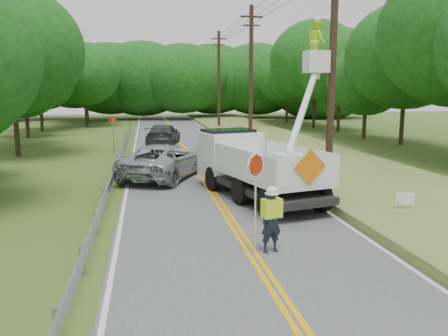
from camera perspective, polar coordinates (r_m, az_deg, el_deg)
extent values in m
plane|color=#395318|center=(10.55, 5.56, -13.60)|extent=(140.00, 140.00, 0.00)
cube|color=#4A4A4C|center=(23.85, -3.19, -0.31)|extent=(7.20, 96.00, 0.02)
cube|color=#F1AD00|center=(23.84, -3.42, -0.29)|extent=(0.12, 96.00, 0.00)
cube|color=#F1AD00|center=(23.86, -2.95, -0.27)|extent=(0.12, 96.00, 0.00)
cube|color=silver|center=(23.73, -11.49, -0.52)|extent=(0.12, 96.00, 0.00)
cube|color=silver|center=(24.46, 4.87, -0.05)|extent=(0.12, 96.00, 0.00)
cube|color=#94979B|center=(8.42, -19.83, -17.89)|extent=(0.12, 0.14, 0.70)
cube|color=#94979B|center=(11.13, -17.10, -10.79)|extent=(0.12, 0.14, 0.70)
cube|color=#94979B|center=(13.96, -15.52, -6.51)|extent=(0.12, 0.14, 0.70)
cube|color=#94979B|center=(16.85, -14.49, -3.68)|extent=(0.12, 0.14, 0.70)
cube|color=#94979B|center=(19.78, -13.77, -1.68)|extent=(0.12, 0.14, 0.70)
cube|color=#94979B|center=(22.72, -13.24, -0.20)|extent=(0.12, 0.14, 0.70)
cube|color=#94979B|center=(25.68, -12.83, 0.94)|extent=(0.12, 0.14, 0.70)
cube|color=#94979B|center=(28.64, -12.50, 1.85)|extent=(0.12, 0.14, 0.70)
cube|color=#94979B|center=(31.61, -12.24, 2.59)|extent=(0.12, 0.14, 0.70)
cube|color=#94979B|center=(34.59, -12.02, 3.19)|extent=(0.12, 0.14, 0.70)
cube|color=#94979B|center=(37.57, -11.83, 3.71)|extent=(0.12, 0.14, 0.70)
cube|color=#94979B|center=(40.55, -11.67, 4.14)|extent=(0.12, 0.14, 0.70)
cube|color=#94979B|center=(43.54, -11.54, 4.52)|extent=(0.12, 0.14, 0.70)
cube|color=#94979B|center=(46.53, -11.42, 4.85)|extent=(0.12, 0.14, 0.70)
cube|color=#94979B|center=(24.65, -12.74, 1.17)|extent=(0.05, 48.00, 0.34)
cylinder|color=black|center=(19.86, 13.19, 11.89)|extent=(0.30, 0.30, 10.00)
cylinder|color=black|center=(34.20, 3.33, 11.12)|extent=(0.30, 0.30, 10.00)
cube|color=black|center=(34.56, 3.40, 18.10)|extent=(1.60, 0.12, 0.12)
cube|color=black|center=(34.48, 3.39, 17.12)|extent=(1.20, 0.10, 0.10)
cylinder|color=black|center=(48.94, -0.64, 10.72)|extent=(0.30, 0.30, 10.00)
cube|color=black|center=(49.19, -0.65, 15.62)|extent=(1.60, 0.12, 0.12)
cube|color=black|center=(49.13, -0.65, 14.92)|extent=(1.20, 0.10, 0.10)
cylinder|color=black|center=(28.14, 5.06, 19.80)|extent=(0.03, 43.00, 0.03)
cylinder|color=black|center=(28.32, 6.52, 19.71)|extent=(0.03, 43.00, 0.03)
cylinder|color=black|center=(28.52, 7.95, 19.61)|extent=(0.03, 43.00, 0.03)
cube|color=#5A6F30|center=(25.59, 12.82, 0.46)|extent=(7.00, 96.00, 0.30)
cylinder|color=#332319|center=(31.31, -24.21, 4.68)|extent=(0.32, 0.32, 3.74)
ellipsoid|color=#12420F|center=(31.30, -24.81, 13.02)|extent=(8.72, 8.72, 7.67)
cylinder|color=#332319|center=(36.82, -24.18, 4.65)|extent=(0.32, 0.32, 2.89)
ellipsoid|color=#12420F|center=(36.72, -24.56, 10.13)|extent=(6.73, 6.73, 5.92)
cylinder|color=#332319|center=(43.38, -23.06, 5.10)|extent=(0.32, 0.32, 2.48)
ellipsoid|color=#12420F|center=(43.28, -23.33, 9.10)|extent=(5.78, 5.78, 5.09)
cylinder|color=#332319|center=(49.25, -21.56, 5.92)|extent=(0.32, 0.32, 2.93)
ellipsoid|color=#12420F|center=(49.18, -21.82, 10.08)|extent=(6.83, 6.83, 6.01)
cylinder|color=#332319|center=(53.69, -16.62, 6.68)|extent=(0.32, 0.32, 3.34)
ellipsoid|color=#12420F|center=(53.66, -16.83, 11.03)|extent=(7.79, 7.79, 6.85)
cylinder|color=#332319|center=(60.46, -16.49, 7.06)|extent=(0.32, 0.32, 3.50)
ellipsoid|color=#12420F|center=(60.44, -16.68, 11.12)|extent=(8.17, 8.17, 7.19)
cylinder|color=#332319|center=(37.10, 21.08, 5.58)|extent=(0.32, 0.32, 3.79)
ellipsoid|color=#12420F|center=(37.11, 21.53, 12.72)|extent=(8.83, 8.83, 7.77)
cylinder|color=#332319|center=(40.63, 16.90, 5.42)|extent=(0.32, 0.32, 2.79)
ellipsoid|color=#12420F|center=(40.54, 17.14, 10.23)|extent=(6.52, 6.52, 5.73)
cylinder|color=#332319|center=(46.91, 13.93, 6.57)|extent=(0.32, 0.32, 3.60)
ellipsoid|color=#12420F|center=(46.89, 14.15, 11.94)|extent=(8.39, 8.39, 7.39)
cylinder|color=#332319|center=(49.93, 11.02, 7.12)|extent=(0.32, 0.32, 4.07)
ellipsoid|color=#12420F|center=(49.96, 11.21, 12.83)|extent=(9.50, 9.50, 8.36)
cylinder|color=#332319|center=(54.84, 9.35, 6.96)|extent=(0.32, 0.32, 3.24)
ellipsoid|color=#12420F|center=(54.80, 9.47, 11.10)|extent=(7.57, 7.57, 6.66)
cylinder|color=#332319|center=(58.46, 7.74, 7.06)|extent=(0.32, 0.32, 3.03)
ellipsoid|color=#12420F|center=(58.40, 7.83, 10.70)|extent=(7.07, 7.07, 6.22)
ellipsoid|color=#12420F|center=(67.19, -25.86, 9.93)|extent=(12.44, 9.33, 9.33)
ellipsoid|color=#12420F|center=(68.83, -22.02, 10.16)|extent=(11.60, 8.70, 8.70)
ellipsoid|color=#12420F|center=(67.32, -18.01, 10.42)|extent=(10.78, 8.08, 8.08)
ellipsoid|color=#12420F|center=(65.94, -13.90, 10.63)|extent=(12.92, 9.69, 9.69)
ellipsoid|color=#12420F|center=(65.50, -10.07, 10.77)|extent=(13.59, 10.19, 10.19)
ellipsoid|color=#12420F|center=(63.96, -5.11, 10.91)|extent=(12.50, 9.37, 9.37)
ellipsoid|color=#12420F|center=(67.84, -1.39, 10.88)|extent=(13.31, 9.98, 9.98)
ellipsoid|color=#12420F|center=(68.26, 4.18, 10.85)|extent=(13.65, 10.24, 10.24)
ellipsoid|color=#12420F|center=(68.43, 7.61, 10.78)|extent=(11.45, 8.59, 8.59)
ellipsoid|color=#12420F|center=(68.07, 11.96, 10.67)|extent=(15.97, 11.98, 11.98)
imported|color=#191E33|center=(11.94, 5.87, -6.61)|extent=(0.66, 0.52, 1.60)
cube|color=#B1D61B|center=(11.85, 5.90, -4.93)|extent=(0.55, 0.42, 0.49)
ellipsoid|color=white|center=(11.74, 5.94, -2.82)|extent=(0.30, 0.30, 0.24)
cylinder|color=#B7B7B7|center=(11.68, 3.86, -5.32)|extent=(0.04, 0.04, 2.24)
cylinder|color=#A62309|center=(11.44, 3.93, 0.36)|extent=(0.52, 0.42, 0.64)
cylinder|color=black|center=(15.05, 5.49, -4.37)|extent=(0.55, 1.03, 0.99)
cylinder|color=black|center=(16.14, 11.87, -3.57)|extent=(0.55, 1.03, 0.99)
cylinder|color=black|center=(16.81, 2.03, -2.83)|extent=(0.55, 1.03, 0.99)
cylinder|color=black|center=(17.80, 7.98, -2.21)|extent=(0.55, 1.03, 0.99)
cylinder|color=black|center=(19.10, -1.38, -1.30)|extent=(0.55, 1.03, 0.99)
cylinder|color=black|center=(19.98, 4.07, -0.83)|extent=(0.55, 1.03, 0.99)
cube|color=black|center=(17.53, 4.60, -2.09)|extent=(3.75, 6.91, 0.26)
cube|color=silver|center=(16.82, 5.80, -0.83)|extent=(3.48, 5.17, 0.23)
cube|color=silver|center=(16.19, 2.27, 0.64)|extent=(1.25, 4.59, 0.93)
cube|color=silver|center=(17.33, 9.16, 1.13)|extent=(1.25, 4.59, 0.93)
cube|color=silver|center=(14.77, 10.37, -0.39)|extent=(2.30, 0.66, 0.93)
cube|color=silver|center=(19.83, 0.78, 1.74)|extent=(2.73, 2.47, 1.85)
cube|color=black|center=(19.93, 0.53, 3.71)|extent=(2.33, 1.81, 0.77)
cube|color=silver|center=(15.77, 7.88, 0.32)|extent=(1.13, 1.13, 0.82)
cube|color=silver|center=(19.62, 11.28, 12.70)|extent=(0.87, 0.87, 0.87)
imported|color=#B1D61B|center=(19.68, 11.36, 15.06)|extent=(0.62, 0.80, 1.65)
cube|color=orange|center=(14.69, 10.55, 0.16)|extent=(1.14, 0.33, 1.16)
imported|color=#A6A7AD|center=(21.90, -7.39, 0.87)|extent=(4.83, 6.38, 1.61)
imported|color=#37383E|center=(35.10, -7.47, 4.12)|extent=(3.02, 5.49, 1.51)
cylinder|color=#94979B|center=(31.63, -13.46, 3.94)|extent=(0.06, 0.06, 2.24)
cylinder|color=#A62309|center=(31.55, -13.54, 5.78)|extent=(0.51, 0.09, 0.51)
cube|color=white|center=(16.28, 21.39, -3.52)|extent=(0.55, 0.23, 0.40)
cylinder|color=#94979B|center=(16.24, 20.62, -4.74)|extent=(0.02, 0.02, 0.57)
cylinder|color=#94979B|center=(16.47, 22.00, -4.63)|extent=(0.02, 0.02, 0.57)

